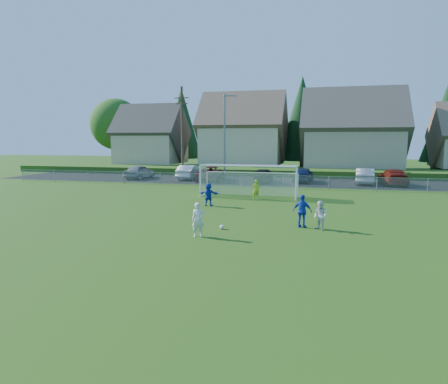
{
  "coord_description": "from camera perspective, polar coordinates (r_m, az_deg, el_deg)",
  "views": [
    {
      "loc": [
        5.63,
        -14.21,
        4.47
      ],
      "look_at": [
        0.0,
        8.0,
        1.4
      ],
      "focal_mm": 32.0,
      "sensor_mm": 36.0,
      "label": 1
    }
  ],
  "objects": [
    {
      "name": "car_e",
      "position": [
        41.93,
        11.21,
        2.44
      ],
      "size": [
        2.15,
        4.71,
        1.57
      ],
      "primitive_type": "imported",
      "rotation": [
        0.0,
        0.0,
        3.08
      ],
      "color": "#131F43",
      "rests_on": "ground"
    },
    {
      "name": "houses_row",
      "position": [
        56.86,
        10.7,
        10.39
      ],
      "size": [
        53.9,
        11.45,
        13.27
      ],
      "color": "tan",
      "rests_on": "ground"
    },
    {
      "name": "asphalt_lot",
      "position": [
        42.33,
        6.5,
        1.53
      ],
      "size": [
        60.0,
        60.0,
        0.0
      ],
      "primitive_type": "plane",
      "color": "black",
      "rests_on": "ground"
    },
    {
      "name": "player_blue_b",
      "position": [
        26.64,
        -2.23,
        -0.36
      ],
      "size": [
        1.43,
        0.48,
        1.54
      ],
      "primitive_type": "imported",
      "rotation": [
        0.0,
        0.0,
        3.12
      ],
      "color": "#1234AF",
      "rests_on": "ground"
    },
    {
      "name": "player_white_b",
      "position": [
        20.17,
        13.59,
        -3.3
      ],
      "size": [
        0.88,
        0.88,
        1.44
      ],
      "primitive_type": "imported",
      "rotation": [
        0.0,
        0.0,
        -0.78
      ],
      "color": "silver",
      "rests_on": "ground"
    },
    {
      "name": "car_d",
      "position": [
        41.16,
        5.7,
        2.32
      ],
      "size": [
        2.44,
        4.92,
        1.38
      ],
      "primitive_type": "imported",
      "rotation": [
        0.0,
        0.0,
        3.25
      ],
      "color": "black",
      "rests_on": "ground"
    },
    {
      "name": "chainlink_fence",
      "position": [
        36.85,
        5.36,
        1.61
      ],
      "size": [
        52.06,
        0.06,
        1.2
      ],
      "color": "gray",
      "rests_on": "ground"
    },
    {
      "name": "utility_pole",
      "position": [
        43.91,
        -6.0,
        8.47
      ],
      "size": [
        1.6,
        0.26,
        10.0
      ],
      "color": "#473321",
      "rests_on": "ground"
    },
    {
      "name": "soccer_goal",
      "position": [
        30.91,
        3.67,
        2.34
      ],
      "size": [
        7.42,
        1.9,
        2.5
      ],
      "color": "white",
      "rests_on": "ground"
    },
    {
      "name": "soccer_ball",
      "position": [
        19.92,
        -0.31,
        -5.01
      ],
      "size": [
        0.22,
        0.22,
        0.22
      ],
      "primitive_type": "sphere",
      "color": "white",
      "rests_on": "ground"
    },
    {
      "name": "grass_embankment",
      "position": [
        49.7,
        7.68,
        2.87
      ],
      "size": [
        70.0,
        6.0,
        0.8
      ],
      "primitive_type": "cube",
      "color": "#1E420F",
      "rests_on": "ground"
    },
    {
      "name": "goalkeeper",
      "position": [
        29.8,
        4.57,
        0.4
      ],
      "size": [
        0.62,
        0.52,
        1.47
      ],
      "primitive_type": "imported",
      "rotation": [
        0.0,
        0.0,
        3.5
      ],
      "color": "#A8D218",
      "rests_on": "ground"
    },
    {
      "name": "player_white_a",
      "position": [
        18.33,
        -3.72,
        -3.98
      ],
      "size": [
        0.68,
        0.57,
        1.58
      ],
      "primitive_type": "imported",
      "rotation": [
        0.0,
        0.0,
        0.4
      ],
      "color": "silver",
      "rests_on": "ground"
    },
    {
      "name": "player_blue_a",
      "position": [
        20.51,
        11.14,
        -2.71
      ],
      "size": [
        1.06,
        0.65,
        1.68
      ],
      "primitive_type": "imported",
      "rotation": [
        0.0,
        0.0,
        2.88
      ],
      "color": "#1234AF",
      "rests_on": "ground"
    },
    {
      "name": "car_c",
      "position": [
        42.61,
        -1.76,
        2.64
      ],
      "size": [
        2.95,
        5.68,
        1.53
      ],
      "primitive_type": "imported",
      "rotation": [
        0.0,
        0.0,
        3.22
      ],
      "color": "#510915",
      "rests_on": "ground"
    },
    {
      "name": "car_b",
      "position": [
        44.48,
        -4.94,
        2.87
      ],
      "size": [
        1.84,
        4.89,
        1.59
      ],
      "primitive_type": "imported",
      "rotation": [
        0.0,
        0.0,
        3.17
      ],
      "color": "silver",
      "rests_on": "ground"
    },
    {
      "name": "streetlight",
      "position": [
        41.46,
        0.16,
        8.14
      ],
      "size": [
        1.38,
        0.18,
        9.0
      ],
      "color": "slate",
      "rests_on": "ground"
    },
    {
      "name": "ground",
      "position": [
        15.93,
        -7.18,
        -8.73
      ],
      "size": [
        160.0,
        160.0,
        0.0
      ],
      "primitive_type": "plane",
      "color": "#193D0C",
      "rests_on": "ground"
    },
    {
      "name": "tree_row",
      "position": [
        63.16,
        10.2,
        9.72
      ],
      "size": [
        65.98,
        12.36,
        13.8
      ],
      "color": "#382616",
      "rests_on": "ground"
    },
    {
      "name": "car_g",
      "position": [
        42.06,
        23.0,
        1.98
      ],
      "size": [
        2.41,
        5.42,
        1.55
      ],
      "primitive_type": "imported",
      "rotation": [
        0.0,
        0.0,
        3.19
      ],
      "color": "maroon",
      "rests_on": "ground"
    },
    {
      "name": "car_f",
      "position": [
        41.88,
        19.45,
        2.15
      ],
      "size": [
        1.97,
        4.87,
        1.57
      ],
      "primitive_type": "imported",
      "rotation": [
        0.0,
        0.0,
        3.08
      ],
      "color": "#AEAEAE",
      "rests_on": "ground"
    },
    {
      "name": "car_a",
      "position": [
        45.98,
        -11.98,
        2.85
      ],
      "size": [
        2.22,
        4.68,
        1.55
      ],
      "primitive_type": "imported",
      "rotation": [
        0.0,
        0.0,
        3.05
      ],
      "color": "gray",
      "rests_on": "ground"
    }
  ]
}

